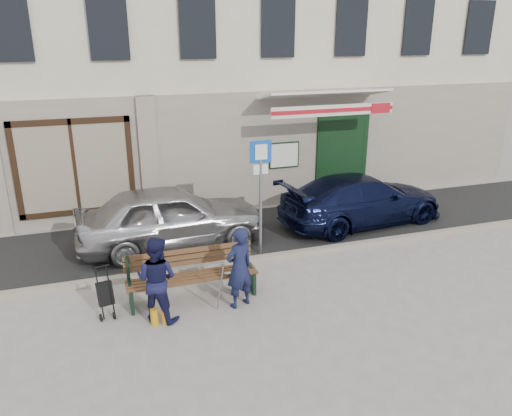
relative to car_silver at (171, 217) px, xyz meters
name	(u,v)px	position (x,y,z in m)	size (l,w,h in m)	color
ground	(263,298)	(1.21, -2.93, -0.72)	(80.00, 80.00, 0.00)	#9E9991
asphalt_lane	(221,236)	(1.21, 0.17, -0.72)	(60.00, 3.20, 0.01)	#282828
curb	(240,262)	(1.21, -1.43, -0.66)	(60.00, 0.18, 0.12)	#9E9384
building	(173,22)	(1.21, 5.52, 4.25)	(20.00, 8.27, 10.00)	beige
car_silver	(171,217)	(0.00, 0.00, 0.00)	(1.71, 4.24, 1.44)	#B0B0B5
car_navy	(362,199)	(4.88, -0.06, -0.09)	(1.78, 4.39, 1.27)	black
parking_sign	(261,180)	(1.80, -1.05, 0.99)	(0.48, 0.08, 2.57)	gray
bench	(190,277)	(-0.07, -2.54, -0.26)	(2.40, 1.17, 0.98)	brown
man	(239,268)	(0.72, -3.05, 0.03)	(0.55, 0.36, 1.51)	#151A3C
woman	(157,279)	(-0.73, -3.04, 0.04)	(0.74, 0.58, 1.52)	#16173C
stroller	(105,295)	(-1.58, -2.63, -0.32)	(0.31, 0.40, 0.90)	black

